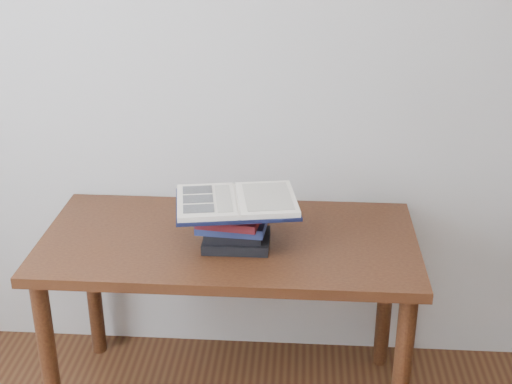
{
  "coord_description": "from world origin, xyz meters",
  "views": [
    {
      "loc": [
        0.24,
        -0.82,
        1.85
      ],
      "look_at": [
        0.1,
        1.25,
        0.93
      ],
      "focal_mm": 50.0,
      "sensor_mm": 36.0,
      "label": 1
    }
  ],
  "objects": [
    {
      "name": "desk",
      "position": [
        -0.0,
        1.38,
        0.6
      ],
      "size": [
        1.31,
        0.65,
        0.7
      ],
      "color": "#4A2812",
      "rests_on": "ground"
    },
    {
      "name": "open_book",
      "position": [
        0.03,
        1.32,
        0.87
      ],
      "size": [
        0.44,
        0.34,
        0.03
      ],
      "rotation": [
        0.0,
        0.0,
        0.17
      ],
      "color": "black",
      "rests_on": "book_stack"
    },
    {
      "name": "book_stack",
      "position": [
        0.02,
        1.32,
        0.78
      ],
      "size": [
        0.25,
        0.21,
        0.15
      ],
      "color": "black",
      "rests_on": "desk"
    },
    {
      "name": "room_shell",
      "position": [
        -0.08,
        0.01,
        1.63
      ],
      "size": [
        3.54,
        3.54,
        2.62
      ],
      "color": "#B7B3AD",
      "rests_on": "ground"
    }
  ]
}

